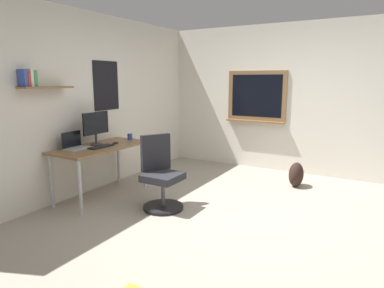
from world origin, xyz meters
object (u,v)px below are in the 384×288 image
at_px(office_chair, 161,177).
at_px(keyboard, 101,147).
at_px(laptop, 75,145).
at_px(computer_mouse, 115,143).
at_px(coffee_mug, 130,137).
at_px(backpack, 296,175).
at_px(desk, 101,151).
at_px(monitor_primary, 96,126).

bearing_deg(office_chair, keyboard, 99.10).
distance_m(laptop, keyboard, 0.34).
distance_m(office_chair, computer_mouse, 0.96).
bearing_deg(laptop, computer_mouse, -24.04).
bearing_deg(keyboard, coffee_mug, 4.32).
relative_size(laptop, backpack, 0.81).
bearing_deg(computer_mouse, office_chair, -98.94).
bearing_deg(backpack, keyboard, 130.89).
distance_m(desk, laptop, 0.37).
bearing_deg(backpack, monitor_primary, 127.07).
relative_size(office_chair, computer_mouse, 9.13).
bearing_deg(laptop, backpack, -48.57).
bearing_deg(laptop, desk, -26.06).
xyz_separation_m(office_chair, monitor_primary, (-0.04, 1.07, 0.60)).
xyz_separation_m(laptop, monitor_primary, (0.35, -0.05, 0.22)).
relative_size(coffee_mug, backpack, 0.24).
relative_size(monitor_primary, computer_mouse, 4.46).
bearing_deg(office_chair, computer_mouse, 81.06).
bearing_deg(coffee_mug, computer_mouse, -172.54).
height_order(coffee_mug, backpack, coffee_mug).
bearing_deg(keyboard, computer_mouse, -0.00).
height_order(computer_mouse, coffee_mug, coffee_mug).
bearing_deg(laptop, office_chair, -71.01).
height_order(desk, computer_mouse, computer_mouse).
relative_size(desk, monitor_primary, 2.98).
bearing_deg(monitor_primary, keyboard, -119.35).
distance_m(monitor_primary, keyboard, 0.34).
xyz_separation_m(desk, backpack, (1.84, -2.28, -0.47)).
xyz_separation_m(computer_mouse, coffee_mug, (0.38, 0.05, 0.03)).
height_order(monitor_primary, coffee_mug, monitor_primary).
bearing_deg(backpack, computer_mouse, 126.46).
bearing_deg(keyboard, monitor_primary, 60.65).
distance_m(desk, keyboard, 0.14).
bearing_deg(office_chair, desk, 94.28).
xyz_separation_m(desk, laptop, (-0.31, 0.15, 0.13)).
relative_size(keyboard, coffee_mug, 4.02).
xyz_separation_m(laptop, coffee_mug, (0.90, -0.18, -0.01)).
xyz_separation_m(desk, keyboard, (-0.07, -0.08, 0.08)).
bearing_deg(backpack, desk, 128.84).
bearing_deg(keyboard, desk, 49.32).
xyz_separation_m(office_chair, computer_mouse, (0.14, 0.88, 0.34)).
distance_m(desk, coffee_mug, 0.61).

